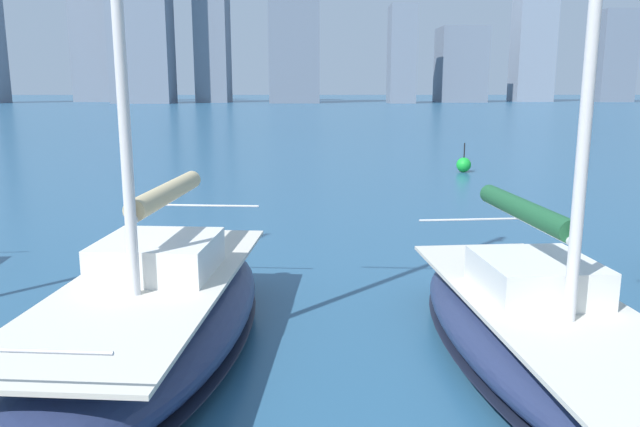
# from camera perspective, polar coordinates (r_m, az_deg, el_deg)

# --- Properties ---
(city_skyline) EXTENTS (169.23, 24.71, 48.62)m
(city_skyline) POSITION_cam_1_polar(r_m,az_deg,el_deg) (162.55, -4.81, 16.59)
(city_skyline) COLOR slate
(city_skyline) RESTS_ON ground
(sailboat_forest) EXTENTS (3.26, 8.04, 11.08)m
(sailboat_forest) POSITION_cam_1_polar(r_m,az_deg,el_deg) (9.68, 19.92, -9.99)
(sailboat_forest) COLOR navy
(sailboat_forest) RESTS_ON ground
(sailboat_tan) EXTENTS (3.58, 8.10, 11.66)m
(sailboat_tan) POSITION_cam_1_polar(r_m,az_deg,el_deg) (9.94, -15.13, -8.68)
(sailboat_tan) COLOR navy
(sailboat_tan) RESTS_ON ground
(channel_buoy) EXTENTS (0.70, 0.70, 1.40)m
(channel_buoy) POSITION_cam_1_polar(r_m,az_deg,el_deg) (30.79, 13.00, 4.37)
(channel_buoy) COLOR green
(channel_buoy) RESTS_ON ground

